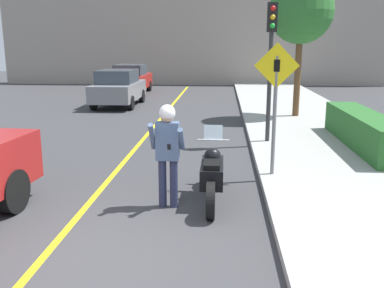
% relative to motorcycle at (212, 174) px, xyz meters
% --- Properties ---
extents(ground_plane, '(80.00, 80.00, 0.00)m').
position_rel_motorcycle_xyz_m(ground_plane, '(-1.62, -2.33, -0.51)').
color(ground_plane, '#38383A').
extents(sidewalk_curb, '(4.40, 44.00, 0.15)m').
position_rel_motorcycle_xyz_m(sidewalk_curb, '(3.18, 1.67, -0.43)').
color(sidewalk_curb, '#9E9E99').
rests_on(sidewalk_curb, ground).
extents(road_center_line, '(0.12, 36.00, 0.01)m').
position_rel_motorcycle_xyz_m(road_center_line, '(-2.22, 3.67, -0.50)').
color(road_center_line, yellow).
rests_on(road_center_line, ground).
extents(building_backdrop, '(28.00, 1.20, 6.83)m').
position_rel_motorcycle_xyz_m(building_backdrop, '(-1.62, 23.67, 2.91)').
color(building_backdrop, gray).
rests_on(building_backdrop, ground).
extents(motorcycle, '(0.62, 2.28, 1.30)m').
position_rel_motorcycle_xyz_m(motorcycle, '(0.00, 0.00, 0.00)').
color(motorcycle, black).
rests_on(motorcycle, ground).
extents(person_biker, '(0.59, 0.49, 1.83)m').
position_rel_motorcycle_xyz_m(person_biker, '(-0.76, -0.37, 0.63)').
color(person_biker, '#282D4C').
rests_on(person_biker, ground).
extents(crossing_sign, '(0.91, 0.08, 2.71)m').
position_rel_motorcycle_xyz_m(crossing_sign, '(1.24, 1.29, 1.27)').
color(crossing_sign, slate).
rests_on(crossing_sign, sidewalk_curb).
extents(traffic_light, '(0.26, 0.30, 3.75)m').
position_rel_motorcycle_xyz_m(traffic_light, '(1.45, 4.47, 2.25)').
color(traffic_light, '#2D2D30').
rests_on(traffic_light, sidewalk_curb).
extents(hedge_row, '(0.90, 4.92, 0.87)m').
position_rel_motorcycle_xyz_m(hedge_row, '(3.98, 4.11, 0.07)').
color(hedge_row, '#286028').
rests_on(hedge_row, sidewalk_curb).
extents(street_tree, '(2.36, 2.36, 5.03)m').
position_rel_motorcycle_xyz_m(street_tree, '(2.97, 9.03, 3.46)').
color(street_tree, brown).
rests_on(street_tree, sidewalk_curb).
extents(parked_car_grey, '(1.88, 4.20, 1.68)m').
position_rel_motorcycle_xyz_m(parked_car_grey, '(-4.68, 12.17, 0.35)').
color(parked_car_grey, black).
rests_on(parked_car_grey, ground).
extents(parked_car_red, '(1.88, 4.20, 1.68)m').
position_rel_motorcycle_xyz_m(parked_car_red, '(-5.20, 17.45, 0.35)').
color(parked_car_red, black).
rests_on(parked_car_red, ground).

